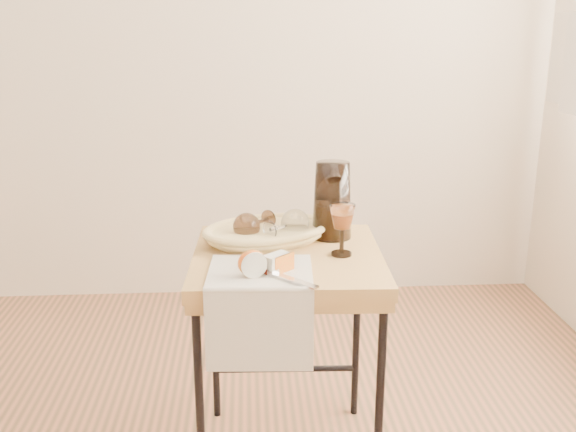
{
  "coord_description": "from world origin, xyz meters",
  "views": [
    {
      "loc": [
        0.32,
        -1.38,
        1.35
      ],
      "look_at": [
        0.44,
        0.4,
        0.82
      ],
      "focal_mm": 40.83,
      "sensor_mm": 36.0,
      "label": 1
    }
  ],
  "objects_px": {
    "apple_half": "(252,263)",
    "goblet_lying_b": "(284,226)",
    "pitcher": "(332,200)",
    "goblet_lying_a": "(256,223)",
    "side_table": "(288,360)",
    "wine_goblet": "(342,230)",
    "table_knife": "(276,272)",
    "bread_basket": "(267,234)",
    "tea_towel": "(260,272)"
  },
  "relations": [
    {
      "from": "table_knife",
      "to": "side_table",
      "type": "bearing_deg",
      "value": 122.43
    },
    {
      "from": "wine_goblet",
      "to": "table_knife",
      "type": "distance_m",
      "value": 0.27
    },
    {
      "from": "goblet_lying_b",
      "to": "side_table",
      "type": "bearing_deg",
      "value": -127.64
    },
    {
      "from": "side_table",
      "to": "tea_towel",
      "type": "xyz_separation_m",
      "value": [
        -0.08,
        -0.15,
        0.35
      ]
    },
    {
      "from": "side_table",
      "to": "apple_half",
      "type": "relative_size",
      "value": 9.13
    },
    {
      "from": "goblet_lying_a",
      "to": "apple_half",
      "type": "relative_size",
      "value": 1.78
    },
    {
      "from": "goblet_lying_b",
      "to": "table_knife",
      "type": "bearing_deg",
      "value": -137.82
    },
    {
      "from": "side_table",
      "to": "bread_basket",
      "type": "xyz_separation_m",
      "value": [
        -0.06,
        0.12,
        0.37
      ]
    },
    {
      "from": "goblet_lying_b",
      "to": "pitcher",
      "type": "bearing_deg",
      "value": -21.36
    },
    {
      "from": "goblet_lying_a",
      "to": "apple_half",
      "type": "height_order",
      "value": "goblet_lying_a"
    },
    {
      "from": "apple_half",
      "to": "goblet_lying_b",
      "type": "bearing_deg",
      "value": 51.49
    },
    {
      "from": "goblet_lying_a",
      "to": "pitcher",
      "type": "relative_size",
      "value": 0.49
    },
    {
      "from": "bread_basket",
      "to": "wine_goblet",
      "type": "relative_size",
      "value": 2.32
    },
    {
      "from": "wine_goblet",
      "to": "side_table",
      "type": "bearing_deg",
      "value": 170.99
    },
    {
      "from": "pitcher",
      "to": "table_knife",
      "type": "distance_m",
      "value": 0.4
    },
    {
      "from": "tea_towel",
      "to": "bread_basket",
      "type": "bearing_deg",
      "value": 87.36
    },
    {
      "from": "pitcher",
      "to": "table_knife",
      "type": "height_order",
      "value": "pitcher"
    },
    {
      "from": "side_table",
      "to": "goblet_lying_b",
      "type": "height_order",
      "value": "goblet_lying_b"
    },
    {
      "from": "bread_basket",
      "to": "apple_half",
      "type": "height_order",
      "value": "apple_half"
    },
    {
      "from": "wine_goblet",
      "to": "pitcher",
      "type": "bearing_deg",
      "value": 92.66
    },
    {
      "from": "goblet_lying_a",
      "to": "table_knife",
      "type": "bearing_deg",
      "value": 49.19
    },
    {
      "from": "goblet_lying_b",
      "to": "table_knife",
      "type": "distance_m",
      "value": 0.29
    },
    {
      "from": "bread_basket",
      "to": "apple_half",
      "type": "distance_m",
      "value": 0.3
    },
    {
      "from": "wine_goblet",
      "to": "table_knife",
      "type": "height_order",
      "value": "wine_goblet"
    },
    {
      "from": "goblet_lying_a",
      "to": "wine_goblet",
      "type": "relative_size",
      "value": 0.89
    },
    {
      "from": "side_table",
      "to": "table_knife",
      "type": "relative_size",
      "value": 2.77
    },
    {
      "from": "bread_basket",
      "to": "pitcher",
      "type": "xyz_separation_m",
      "value": [
        0.2,
        0.03,
        0.1
      ]
    },
    {
      "from": "tea_towel",
      "to": "pitcher",
      "type": "distance_m",
      "value": 0.39
    },
    {
      "from": "goblet_lying_b",
      "to": "apple_half",
      "type": "distance_m",
      "value": 0.29
    },
    {
      "from": "pitcher",
      "to": "wine_goblet",
      "type": "distance_m",
      "value": 0.17
    },
    {
      "from": "tea_towel",
      "to": "goblet_lying_b",
      "type": "distance_m",
      "value": 0.26
    },
    {
      "from": "wine_goblet",
      "to": "table_knife",
      "type": "bearing_deg",
      "value": -140.24
    },
    {
      "from": "wine_goblet",
      "to": "table_knife",
      "type": "relative_size",
      "value": 0.61
    },
    {
      "from": "table_knife",
      "to": "tea_towel",
      "type": "bearing_deg",
      "value": 179.6
    },
    {
      "from": "wine_goblet",
      "to": "apple_half",
      "type": "distance_m",
      "value": 0.31
    },
    {
      "from": "side_table",
      "to": "table_knife",
      "type": "bearing_deg",
      "value": -102.9
    },
    {
      "from": "bread_basket",
      "to": "wine_goblet",
      "type": "height_order",
      "value": "wine_goblet"
    },
    {
      "from": "bread_basket",
      "to": "goblet_lying_b",
      "type": "bearing_deg",
      "value": -42.25
    },
    {
      "from": "goblet_lying_a",
      "to": "side_table",
      "type": "bearing_deg",
      "value": 75.27
    },
    {
      "from": "tea_towel",
      "to": "table_knife",
      "type": "bearing_deg",
      "value": -42.67
    },
    {
      "from": "pitcher",
      "to": "wine_goblet",
      "type": "xyz_separation_m",
      "value": [
        0.01,
        -0.17,
        -0.04
      ]
    },
    {
      "from": "side_table",
      "to": "pitcher",
      "type": "xyz_separation_m",
      "value": [
        0.15,
        0.14,
        0.47
      ]
    },
    {
      "from": "bread_basket",
      "to": "goblet_lying_b",
      "type": "distance_m",
      "value": 0.07
    },
    {
      "from": "bread_basket",
      "to": "table_knife",
      "type": "relative_size",
      "value": 1.41
    },
    {
      "from": "tea_towel",
      "to": "apple_half",
      "type": "height_order",
      "value": "apple_half"
    },
    {
      "from": "tea_towel",
      "to": "bread_basket",
      "type": "height_order",
      "value": "bread_basket"
    },
    {
      "from": "apple_half",
      "to": "table_knife",
      "type": "distance_m",
      "value": 0.07
    },
    {
      "from": "bread_basket",
      "to": "goblet_lying_a",
      "type": "xyz_separation_m",
      "value": [
        -0.03,
        0.02,
        0.03
      ]
    },
    {
      "from": "table_knife",
      "to": "pitcher",
      "type": "bearing_deg",
      "value": 105.59
    },
    {
      "from": "tea_towel",
      "to": "wine_goblet",
      "type": "height_order",
      "value": "wine_goblet"
    }
  ]
}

